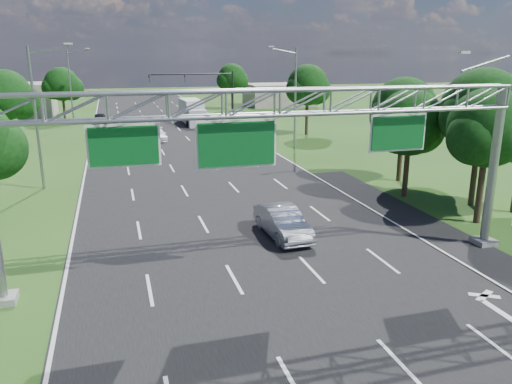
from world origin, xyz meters
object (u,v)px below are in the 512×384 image
object	(u,v)px
sign_gantry	(279,117)
box_truck	(193,112)
traffic_signal	(209,84)
silver_sedan	(282,222)

from	to	relation	value
sign_gantry	box_truck	bearing A→B (deg)	85.31
traffic_signal	box_truck	distance (m)	5.89
sign_gantry	box_truck	distance (m)	49.97
silver_sedan	box_truck	world-z (taller)	box_truck
traffic_signal	silver_sedan	size ratio (longest dim) A/B	2.51
sign_gantry	silver_sedan	size ratio (longest dim) A/B	4.83
sign_gantry	box_truck	world-z (taller)	sign_gantry
silver_sedan	box_truck	xyz separation A→B (m)	(2.45, 45.55, 0.77)
sign_gantry	silver_sedan	bearing A→B (deg)	67.95
silver_sedan	box_truck	size ratio (longest dim) A/B	0.56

